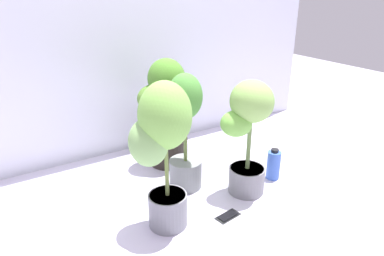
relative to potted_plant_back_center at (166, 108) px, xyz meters
name	(u,v)px	position (x,y,z in m)	size (l,w,h in m)	color
ground_plane	(203,195)	(-0.02, -0.49, -0.41)	(8.00, 8.00, 0.00)	silver
mylar_back_wall	(136,14)	(-0.02, 0.37, 0.59)	(3.20, 0.01, 2.00)	silver
potted_plant_back_center	(166,108)	(0.00, 0.00, 0.00)	(0.41, 0.29, 0.75)	black
potted_plant_front_left	(162,143)	(-0.35, -0.62, 0.07)	(0.33, 0.30, 0.79)	slate
potted_plant_center	(183,127)	(-0.07, -0.34, -0.01)	(0.30, 0.29, 0.73)	gray
potted_plant_front_right	(248,130)	(0.22, -0.59, 0.00)	(0.36, 0.33, 0.71)	slate
cell_phone	(227,216)	(-0.03, -0.74, -0.41)	(0.15, 0.09, 0.01)	black
nutrient_bottle	(273,165)	(0.48, -0.56, -0.31)	(0.09, 0.09, 0.21)	#3C62C3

